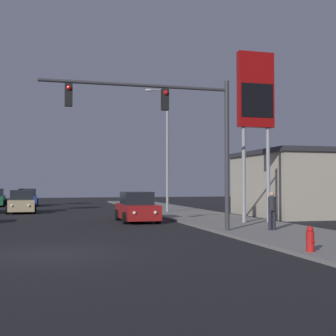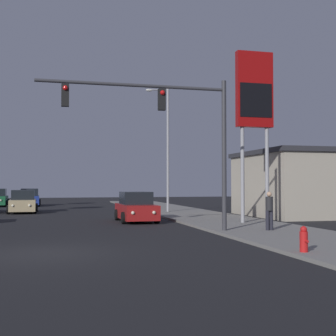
{
  "view_description": "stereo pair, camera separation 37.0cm",
  "coord_description": "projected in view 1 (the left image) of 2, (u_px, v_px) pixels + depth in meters",
  "views": [
    {
      "loc": [
        -0.15,
        -14.74,
        2.12
      ],
      "look_at": [
        7.72,
        14.98,
        3.18
      ],
      "focal_mm": 50.0,
      "sensor_mm": 36.0,
      "label": 1
    },
    {
      "loc": [
        0.2,
        -14.83,
        2.12
      ],
      "look_at": [
        7.72,
        14.98,
        3.18
      ],
      "focal_mm": 50.0,
      "sensor_mm": 36.0,
      "label": 2
    }
  ],
  "objects": [
    {
      "name": "ground_plane",
      "position": [
        49.0,
        254.0,
        14.21
      ],
      "size": [
        120.0,
        120.0,
        0.0
      ],
      "primitive_type": "plane",
      "color": "black"
    },
    {
      "name": "sidewalk_right",
      "position": [
        221.0,
        221.0,
        26.3
      ],
      "size": [
        5.0,
        60.0,
        0.12
      ],
      "color": "gray",
      "rests_on": "ground"
    },
    {
      "name": "building_gas_station",
      "position": [
        322.0,
        183.0,
        31.53
      ],
      "size": [
        10.3,
        8.3,
        4.3
      ],
      "color": "#B2A893",
      "rests_on": "ground"
    },
    {
      "name": "car_tan",
      "position": [
        22.0,
        202.0,
        34.34
      ],
      "size": [
        2.04,
        4.33,
        1.68
      ],
      "rotation": [
        0.0,
        0.0,
        3.16
      ],
      "color": "tan",
      "rests_on": "ground"
    },
    {
      "name": "car_red",
      "position": [
        137.0,
        208.0,
        26.3
      ],
      "size": [
        2.04,
        4.32,
        1.68
      ],
      "rotation": [
        0.0,
        0.0,
        3.15
      ],
      "color": "maroon",
      "rests_on": "ground"
    },
    {
      "name": "car_blue",
      "position": [
        27.0,
        198.0,
        44.96
      ],
      "size": [
        2.04,
        4.33,
        1.68
      ],
      "rotation": [
        0.0,
        0.0,
        3.17
      ],
      "color": "navy",
      "rests_on": "ground"
    },
    {
      "name": "traffic_light_mast",
      "position": [
        175.0,
        121.0,
        19.73
      ],
      "size": [
        8.05,
        0.36,
        6.5
      ],
      "color": "#38383D",
      "rests_on": "sidewalk_right"
    },
    {
      "name": "street_lamp",
      "position": [
        166.0,
        143.0,
        34.01
      ],
      "size": [
        1.74,
        0.24,
        9.0
      ],
      "color": "#99999E",
      "rests_on": "sidewalk_right"
    },
    {
      "name": "gas_station_sign",
      "position": [
        256.0,
        99.0,
        24.76
      ],
      "size": [
        2.0,
        0.42,
        9.0
      ],
      "color": "#99999E",
      "rests_on": "sidewalk_right"
    },
    {
      "name": "fire_hydrant",
      "position": [
        310.0,
        239.0,
        13.79
      ],
      "size": [
        0.24,
        0.34,
        0.76
      ],
      "color": "red",
      "rests_on": "sidewalk_right"
    },
    {
      "name": "pedestrian_on_sidewalk",
      "position": [
        272.0,
        209.0,
        20.32
      ],
      "size": [
        0.34,
        0.32,
        1.67
      ],
      "color": "#23232D",
      "rests_on": "sidewalk_right"
    }
  ]
}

